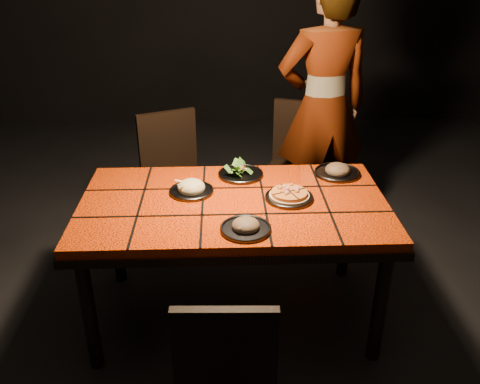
{
  "coord_description": "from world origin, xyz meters",
  "views": [
    {
      "loc": [
        -0.06,
        -2.35,
        1.98
      ],
      "look_at": [
        0.03,
        -0.04,
        0.82
      ],
      "focal_mm": 38.0,
      "sensor_mm": 36.0,
      "label": 1
    }
  ],
  "objects_px": {
    "dining_table": "(233,214)",
    "plate_pasta": "(191,189)",
    "chair_far_left": "(174,170)",
    "chair_far_right": "(298,159)",
    "chair_near": "(226,366)",
    "diner": "(323,108)",
    "plate_pizza": "(289,196)"
  },
  "relations": [
    {
      "from": "chair_near",
      "to": "plate_pizza",
      "type": "height_order",
      "value": "chair_near"
    },
    {
      "from": "chair_near",
      "to": "plate_pizza",
      "type": "distance_m",
      "value": 1.0
    },
    {
      "from": "chair_near",
      "to": "chair_far_left",
      "type": "relative_size",
      "value": 0.92
    },
    {
      "from": "diner",
      "to": "plate_pizza",
      "type": "bearing_deg",
      "value": 59.97
    },
    {
      "from": "dining_table",
      "to": "chair_near",
      "type": "xyz_separation_m",
      "value": [
        -0.05,
        -0.88,
        -0.19
      ]
    },
    {
      "from": "chair_near",
      "to": "dining_table",
      "type": "bearing_deg",
      "value": -91.44
    },
    {
      "from": "diner",
      "to": "plate_pizza",
      "type": "height_order",
      "value": "diner"
    },
    {
      "from": "chair_near",
      "to": "chair_far_right",
      "type": "xyz_separation_m",
      "value": [
        0.56,
        1.92,
        0.06
      ]
    },
    {
      "from": "chair_far_left",
      "to": "diner",
      "type": "height_order",
      "value": "diner"
    },
    {
      "from": "chair_far_left",
      "to": "plate_pasta",
      "type": "distance_m",
      "value": 0.86
    },
    {
      "from": "dining_table",
      "to": "plate_pasta",
      "type": "height_order",
      "value": "plate_pasta"
    },
    {
      "from": "chair_near",
      "to": "chair_far_right",
      "type": "bearing_deg",
      "value": -104.01
    },
    {
      "from": "dining_table",
      "to": "diner",
      "type": "xyz_separation_m",
      "value": [
        0.66,
        1.05,
        0.25
      ]
    },
    {
      "from": "diner",
      "to": "plate_pizza",
      "type": "distance_m",
      "value": 1.12
    },
    {
      "from": "chair_far_right",
      "to": "chair_far_left",
      "type": "bearing_deg",
      "value": -152.36
    },
    {
      "from": "diner",
      "to": "plate_pasta",
      "type": "relative_size",
      "value": 7.68
    },
    {
      "from": "dining_table",
      "to": "chair_far_right",
      "type": "bearing_deg",
      "value": 64.25
    },
    {
      "from": "dining_table",
      "to": "plate_pizza",
      "type": "xyz_separation_m",
      "value": [
        0.29,
        0.01,
        0.1
      ]
    },
    {
      "from": "chair_far_right",
      "to": "plate_pasta",
      "type": "bearing_deg",
      "value": -108.29
    },
    {
      "from": "dining_table",
      "to": "chair_far_left",
      "type": "height_order",
      "value": "chair_far_left"
    },
    {
      "from": "chair_near",
      "to": "diner",
      "type": "relative_size",
      "value": 0.46
    },
    {
      "from": "chair_near",
      "to": "plate_pizza",
      "type": "xyz_separation_m",
      "value": [
        0.35,
        0.89,
        0.28
      ]
    },
    {
      "from": "chair_far_right",
      "to": "diner",
      "type": "distance_m",
      "value": 0.41
    },
    {
      "from": "chair_far_left",
      "to": "chair_far_right",
      "type": "distance_m",
      "value": 0.9
    },
    {
      "from": "chair_far_right",
      "to": "plate_pasta",
      "type": "distance_m",
      "value": 1.2
    },
    {
      "from": "chair_far_right",
      "to": "dining_table",
      "type": "bearing_deg",
      "value": -96.26
    },
    {
      "from": "dining_table",
      "to": "plate_pasta",
      "type": "bearing_deg",
      "value": 154.91
    },
    {
      "from": "dining_table",
      "to": "diner",
      "type": "bearing_deg",
      "value": 57.94
    },
    {
      "from": "chair_far_left",
      "to": "plate_pasta",
      "type": "height_order",
      "value": "chair_far_left"
    },
    {
      "from": "plate_pizza",
      "to": "dining_table",
      "type": "bearing_deg",
      "value": -178.63
    },
    {
      "from": "chair_far_left",
      "to": "plate_pizza",
      "type": "xyz_separation_m",
      "value": [
        0.69,
        -0.9,
        0.24
      ]
    },
    {
      "from": "chair_near",
      "to": "plate_pizza",
      "type": "relative_size",
      "value": 3.06
    }
  ]
}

